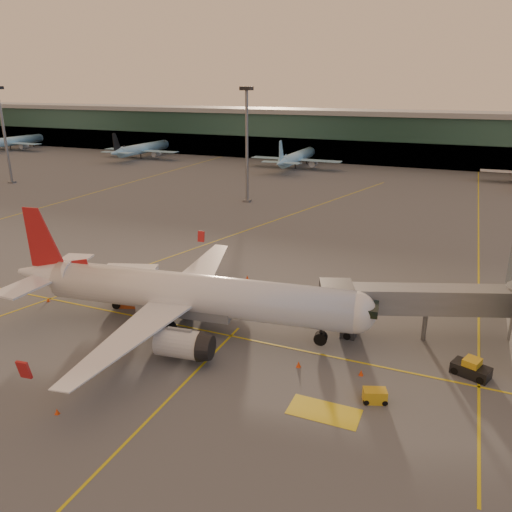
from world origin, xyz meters
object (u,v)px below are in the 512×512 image
at_px(gpu_cart, 375,396).
at_px(pushback_tug, 471,369).
at_px(catering_truck, 132,284).
at_px(main_airplane, 185,295).

height_order(gpu_cart, pushback_tug, pushback_tug).
relative_size(catering_truck, pushback_tug, 1.82).
relative_size(catering_truck, gpu_cart, 2.97).
bearing_deg(catering_truck, pushback_tug, -20.41).
distance_m(catering_truck, gpu_cart, 32.61).
bearing_deg(main_airplane, catering_truck, 154.68).
height_order(catering_truck, gpu_cart, catering_truck).
bearing_deg(main_airplane, pushback_tug, -3.22).
xyz_separation_m(catering_truck, gpu_cart, (31.37, -8.63, -2.23)).
distance_m(main_airplane, gpu_cart, 23.02).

